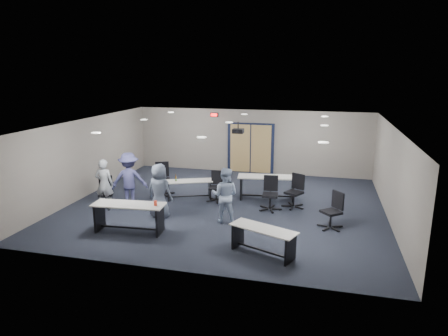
% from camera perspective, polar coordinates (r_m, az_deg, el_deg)
% --- Properties ---
extents(floor, '(10.00, 10.00, 0.00)m').
position_cam_1_polar(floor, '(13.14, 0.19, -5.37)').
color(floor, black).
rests_on(floor, ground).
extents(back_wall, '(10.00, 0.04, 2.70)m').
position_cam_1_polar(back_wall, '(17.06, 3.85, 3.79)').
color(back_wall, gray).
rests_on(back_wall, floor).
extents(front_wall, '(10.00, 0.04, 2.70)m').
position_cam_1_polar(front_wall, '(8.64, -7.07, -6.44)').
color(front_wall, gray).
rests_on(front_wall, floor).
extents(left_wall, '(0.04, 9.00, 2.70)m').
position_cam_1_polar(left_wall, '(14.75, -19.02, 1.45)').
color(left_wall, gray).
rests_on(left_wall, floor).
extents(right_wall, '(0.04, 9.00, 2.70)m').
position_cam_1_polar(right_wall, '(12.56, 22.92, -0.97)').
color(right_wall, gray).
rests_on(right_wall, floor).
extents(ceiling, '(10.00, 9.00, 0.04)m').
position_cam_1_polar(ceiling, '(12.51, 0.20, 6.38)').
color(ceiling, silver).
rests_on(ceiling, back_wall).
extents(double_door, '(2.00, 0.07, 2.20)m').
position_cam_1_polar(double_door, '(17.08, 3.81, 2.78)').
color(double_door, black).
rests_on(double_door, back_wall).
extents(exit_sign, '(0.32, 0.07, 0.18)m').
position_cam_1_polar(exit_sign, '(17.21, -1.42, 7.61)').
color(exit_sign, black).
rests_on(exit_sign, back_wall).
extents(ceiling_projector, '(0.35, 0.32, 0.37)m').
position_cam_1_polar(ceiling_projector, '(12.96, 2.03, 5.32)').
color(ceiling_projector, black).
rests_on(ceiling_projector, ceiling).
extents(ceiling_can_lights, '(6.24, 5.74, 0.02)m').
position_cam_1_polar(ceiling_can_lights, '(12.75, 0.47, 6.39)').
color(ceiling_can_lights, white).
rests_on(ceiling_can_lights, ceiling).
extents(table_front_left, '(2.01, 0.80, 0.93)m').
position_cam_1_polar(table_front_left, '(11.22, -13.37, -6.22)').
color(table_front_left, '#BBB7B1').
rests_on(table_front_left, floor).
extents(table_front_right, '(1.73, 1.13, 0.67)m').
position_cam_1_polar(table_front_right, '(9.72, 5.61, -9.70)').
color(table_front_right, '#BBB7B1').
rests_on(table_front_right, floor).
extents(table_back_left, '(1.67, 1.10, 0.88)m').
position_cam_1_polar(table_back_left, '(13.74, -5.03, -2.60)').
color(table_back_left, '#BBB7B1').
rests_on(table_back_left, floor).
extents(table_back_right, '(2.05, 0.93, 0.80)m').
position_cam_1_polar(table_back_right, '(13.72, 6.15, -2.21)').
color(table_back_right, '#BBB7B1').
rests_on(table_back_right, floor).
extents(chair_back_a, '(0.96, 0.96, 1.15)m').
position_cam_1_polar(chair_back_a, '(14.27, -8.75, -1.56)').
color(chair_back_a, black).
rests_on(chair_back_a, floor).
extents(chair_back_b, '(0.68, 0.68, 1.02)m').
position_cam_1_polar(chair_back_b, '(13.42, -1.09, -2.67)').
color(chair_back_b, black).
rests_on(chair_back_b, floor).
extents(chair_back_c, '(0.73, 0.73, 1.08)m').
position_cam_1_polar(chair_back_c, '(12.64, 6.61, -3.67)').
color(chair_back_c, black).
rests_on(chair_back_c, floor).
extents(chair_back_d, '(0.92, 0.92, 1.08)m').
position_cam_1_polar(chair_back_d, '(12.98, 9.96, -3.30)').
color(chair_back_d, black).
rests_on(chair_back_d, floor).
extents(chair_loose_left, '(0.85, 0.85, 1.02)m').
position_cam_1_polar(chair_loose_left, '(13.31, -16.55, -3.41)').
color(chair_loose_left, black).
rests_on(chair_loose_left, floor).
extents(chair_loose_right, '(0.93, 0.93, 1.05)m').
position_cam_1_polar(chair_loose_right, '(11.53, 15.06, -5.89)').
color(chair_loose_right, black).
rests_on(chair_loose_right, floor).
extents(person_gray, '(0.63, 0.45, 1.62)m').
position_cam_1_polar(person_gray, '(13.18, -16.73, -2.22)').
color(person_gray, '#9FA5AE').
rests_on(person_gray, floor).
extents(person_plaid, '(0.88, 0.66, 1.64)m').
position_cam_1_polar(person_plaid, '(12.07, -9.21, -3.21)').
color(person_plaid, slate).
rests_on(person_plaid, floor).
extents(person_lightblue, '(0.81, 0.64, 1.63)m').
position_cam_1_polar(person_lightblue, '(11.52, 0.15, -3.90)').
color(person_lightblue, '#9AADCC').
rests_on(person_lightblue, floor).
extents(person_back, '(1.29, 1.00, 1.76)m').
position_cam_1_polar(person_back, '(13.25, -13.38, -1.60)').
color(person_back, '#424377').
rests_on(person_back, floor).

